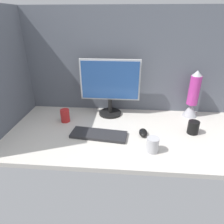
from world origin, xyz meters
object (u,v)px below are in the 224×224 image
Objects in this scene: mug_red_plastic at (65,116)px; mug_black_travel at (193,127)px; mug_steel at (153,145)px; keyboard at (99,135)px; mouse at (143,133)px; monitor at (110,85)px; lava_lamp at (193,98)px.

mug_red_plastic reaches higher than mug_black_travel.
mug_steel is 37.30cm from mug_black_travel.
mug_steel is (33.80, -13.88, 3.58)cm from keyboard.
mug_black_travel is at bearing 14.34° from keyboard.
mug_steel reaches higher than keyboard.
keyboard is at bearing -173.95° from mouse.
monitor is 4.73× the size of mug_red_plastic.
mouse is 1.08× the size of mug_black_travel.
mouse is 34.19cm from mug_black_travel.
mug_black_travel is (29.48, 22.85, -0.13)cm from mug_steel.
lava_lamp is at bearing 33.78° from keyboard.
keyboard is 3.82× the size of mug_red_plastic.
lava_lamp reaches higher than mug_black_travel.
keyboard is 1.01× the size of lava_lamp.
mug_red_plastic is at bearing -154.37° from monitor.
mug_black_travel is at bearing -23.09° from monitor.
keyboard is at bearing -97.78° from monitor.
monitor is at bearing 121.35° from mug_steel.
mug_red_plastic is 91.81cm from mug_black_travel.
mouse is (24.94, -30.13, -22.98)cm from monitor.
mug_black_travel is (33.69, 5.13, 2.76)cm from mouse.
lava_lamp is (68.51, 35.68, 14.44)cm from keyboard.
keyboard is 3.85× the size of mouse.
mug_black_travel is 29.35cm from lava_lamp.
mug_steel is at bearing -125.01° from lava_lamp.
lava_lamp reaches higher than mug_steel.
monitor reaches higher than mug_black_travel.
mug_steel is (4.21, -17.73, 2.88)cm from mouse.
keyboard is 4.04× the size of mug_steel.
mug_steel is at bearing -27.48° from mug_red_plastic.
keyboard is at bearing -171.93° from mug_black_travel.
monitor reaches higher than mouse.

